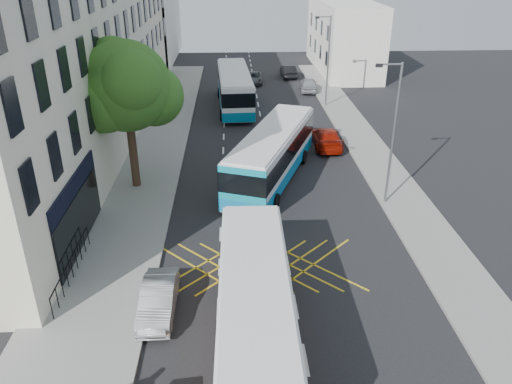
{
  "coord_description": "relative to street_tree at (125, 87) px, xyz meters",
  "views": [
    {
      "loc": [
        -2.43,
        -13.42,
        13.34
      ],
      "look_at": [
        -1.34,
        9.41,
        2.2
      ],
      "focal_mm": 35.0,
      "sensor_mm": 36.0,
      "label": 1
    }
  ],
  "objects": [
    {
      "name": "street_tree",
      "position": [
        0.0,
        0.0,
        0.0
      ],
      "size": [
        6.3,
        5.7,
        8.8
      ],
      "color": "#382619",
      "rests_on": "pavement_left"
    },
    {
      "name": "distant_car_silver",
      "position": [
        14.01,
        22.71,
        -5.59
      ],
      "size": [
        2.07,
        4.29,
        1.41
      ],
      "primitive_type": "imported",
      "rotation": [
        0.0,
        0.0,
        3.04
      ],
      "color": "#9C9DA3",
      "rests_on": "ground"
    },
    {
      "name": "railings",
      "position": [
        -1.19,
        -9.67,
        -5.57
      ],
      "size": [
        0.08,
        5.6,
        1.14
      ],
      "primitive_type": null,
      "color": "black",
      "rests_on": "pavement_left"
    },
    {
      "name": "ground",
      "position": [
        8.51,
        -14.97,
        -6.29
      ],
      "size": [
        120.0,
        120.0,
        0.0
      ],
      "primitive_type": "plane",
      "color": "black",
      "rests_on": "ground"
    },
    {
      "name": "lamp_far",
      "position": [
        14.71,
        17.03,
        -1.68
      ],
      "size": [
        1.45,
        0.15,
        8.0
      ],
      "color": "slate",
      "rests_on": "pavement_right"
    },
    {
      "name": "red_hatchback",
      "position": [
        13.02,
        6.49,
        -5.59
      ],
      "size": [
        2.1,
        4.92,
        1.41
      ],
      "primitive_type": "imported",
      "rotation": [
        0.0,
        0.0,
        3.12
      ],
      "color": "#A01606",
      "rests_on": "ground"
    },
    {
      "name": "pavement_left",
      "position": [
        0.01,
        0.03,
        -6.22
      ],
      "size": [
        5.0,
        70.0,
        0.15
      ],
      "primitive_type": "cube",
      "color": "gray",
      "rests_on": "ground"
    },
    {
      "name": "terrace_far",
      "position": [
        -5.49,
        40.03,
        -1.29
      ],
      "size": [
        8.0,
        20.0,
        10.0
      ],
      "primitive_type": "cube",
      "color": "silver",
      "rests_on": "ground"
    },
    {
      "name": "distant_car_grey",
      "position": [
        8.41,
        26.5,
        -5.71
      ],
      "size": [
        2.21,
        4.33,
        1.17
      ],
      "primitive_type": "imported",
      "rotation": [
        0.0,
        0.0,
        -0.07
      ],
      "color": "#42454A",
      "rests_on": "ground"
    },
    {
      "name": "bus_near",
      "position": [
        6.72,
        -14.27,
        -4.65
      ],
      "size": [
        2.89,
        11.13,
        3.12
      ],
      "rotation": [
        0.0,
        0.0,
        -0.01
      ],
      "color": "silver",
      "rests_on": "ground"
    },
    {
      "name": "bus_far",
      "position": [
        6.28,
        17.33,
        -4.51
      ],
      "size": [
        3.42,
        12.15,
        3.38
      ],
      "rotation": [
        0.0,
        0.0,
        0.05
      ],
      "color": "silver",
      "rests_on": "ground"
    },
    {
      "name": "building_right",
      "position": [
        19.51,
        33.03,
        -2.29
      ],
      "size": [
        6.0,
        18.0,
        8.0
      ],
      "primitive_type": "cube",
      "color": "silver",
      "rests_on": "ground"
    },
    {
      "name": "parked_car_silver",
      "position": [
        2.91,
        -12.04,
        -5.66
      ],
      "size": [
        1.36,
        3.83,
        1.26
      ],
      "primitive_type": "imported",
      "rotation": [
        0.0,
        0.0,
        -0.01
      ],
      "color": "#929599",
      "rests_on": "ground"
    },
    {
      "name": "lamp_near",
      "position": [
        14.71,
        -2.97,
        -1.68
      ],
      "size": [
        1.45,
        0.15,
        8.0
      ],
      "color": "slate",
      "rests_on": "pavement_right"
    },
    {
      "name": "pavement_right",
      "position": [
        16.01,
        0.03,
        -6.22
      ],
      "size": [
        3.0,
        70.0,
        0.15
      ],
      "primitive_type": "cube",
      "color": "gray",
      "rests_on": "ground"
    },
    {
      "name": "distant_car_dark",
      "position": [
        12.57,
        29.2,
        -5.6
      ],
      "size": [
        1.66,
        4.24,
        1.38
      ],
      "primitive_type": "imported",
      "rotation": [
        0.0,
        0.0,
        3.19
      ],
      "color": "black",
      "rests_on": "ground"
    },
    {
      "name": "terrace_main",
      "position": [
        -5.49,
        9.52,
        0.46
      ],
      "size": [
        8.3,
        45.0,
        13.5
      ],
      "color": "beige",
      "rests_on": "ground"
    },
    {
      "name": "bus_mid",
      "position": [
        8.5,
        0.8,
        -4.55
      ],
      "size": [
        6.66,
        11.94,
        3.3
      ],
      "rotation": [
        0.0,
        0.0,
        -0.36
      ],
      "color": "silver",
      "rests_on": "ground"
    }
  ]
}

